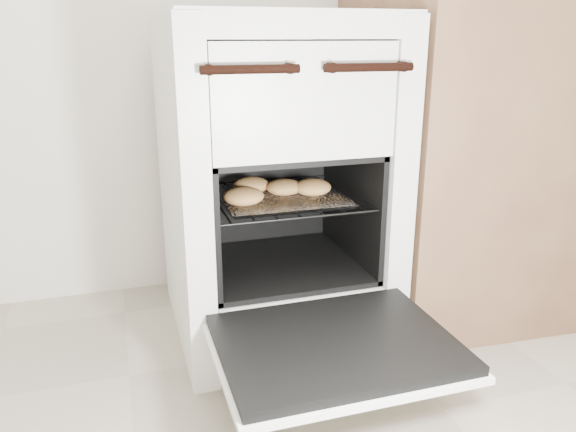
{
  "coord_description": "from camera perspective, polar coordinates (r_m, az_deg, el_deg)",
  "views": [
    {
      "loc": [
        -0.32,
        -0.22,
        0.79
      ],
      "look_at": [
        0.08,
        1.06,
        0.37
      ],
      "focal_mm": 35.0,
      "sensor_mm": 36.0,
      "label": 1
    }
  ],
  "objects": [
    {
      "name": "counter",
      "position": [
        1.89,
        22.6,
        7.27
      ],
      "size": [
        1.02,
        0.71,
        0.99
      ],
      "primitive_type": "cube",
      "rotation": [
        0.0,
        0.0,
        -0.05
      ],
      "color": "brown",
      "rests_on": "ground"
    },
    {
      "name": "oven_rack",
      "position": [
        1.46,
        -0.86,
        1.91
      ],
      "size": [
        0.4,
        0.38,
        0.01
      ],
      "color": "black",
      "rests_on": "stove"
    },
    {
      "name": "stove",
      "position": [
        1.51,
        -1.51,
        3.12
      ],
      "size": [
        0.55,
        0.61,
        0.84
      ],
      "color": "silver",
      "rests_on": "ground"
    },
    {
      "name": "oven_door",
      "position": [
        1.19,
        4.85,
        -13.06
      ],
      "size": [
        0.49,
        0.38,
        0.03
      ],
      "color": "black",
      "rests_on": "stove"
    },
    {
      "name": "baked_rolls",
      "position": [
        1.43,
        -1.61,
        2.77
      ],
      "size": [
        0.32,
        0.22,
        0.04
      ],
      "color": "tan",
      "rests_on": "foil_sheet"
    },
    {
      "name": "foil_sheet",
      "position": [
        1.44,
        -0.65,
        1.93
      ],
      "size": [
        0.31,
        0.27,
        0.01
      ],
      "primitive_type": "cube",
      "color": "white",
      "rests_on": "oven_rack"
    }
  ]
}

